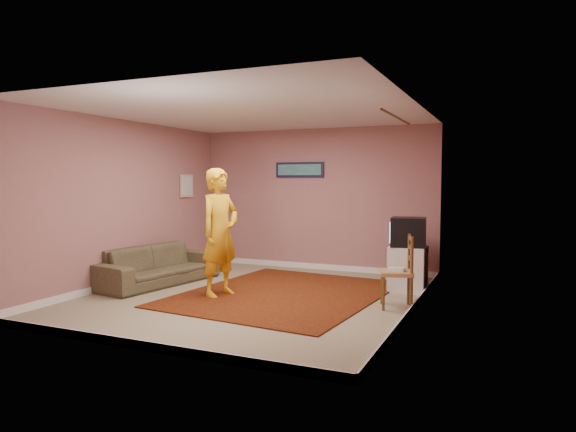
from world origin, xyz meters
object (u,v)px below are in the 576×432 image
at_px(crt_tv, 408,232).
at_px(chair_b, 397,264).
at_px(tv_cabinet, 408,269).
at_px(sofa, 158,265).
at_px(person, 220,232).
at_px(chair_a, 404,251).

relative_size(crt_tv, chair_b, 1.06).
distance_m(tv_cabinet, sofa, 3.90).
bearing_deg(person, chair_b, -68.60).
bearing_deg(tv_cabinet, chair_b, -87.33).
bearing_deg(crt_tv, chair_a, 99.12).
relative_size(sofa, person, 1.14).
xyz_separation_m(chair_a, chair_b, (0.23, -1.68, 0.06)).
relative_size(tv_cabinet, chair_b, 1.28).
relative_size(chair_b, sofa, 0.25).
bearing_deg(tv_cabinet, sofa, -163.92).
bearing_deg(person, tv_cabinet, -45.93).
bearing_deg(person, crt_tv, -45.89).
relative_size(tv_cabinet, chair_a, 1.46).
bearing_deg(sofa, tv_cabinet, -64.85).
height_order(chair_a, sofa, chair_a).
distance_m(chair_b, person, 2.50).
bearing_deg(chair_a, chair_b, -79.19).
distance_m(tv_cabinet, person, 2.84).
bearing_deg(chair_a, crt_tv, -70.86).
height_order(sofa, person, person).
bearing_deg(chair_b, chair_a, 171.66).
relative_size(chair_a, person, 0.25).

